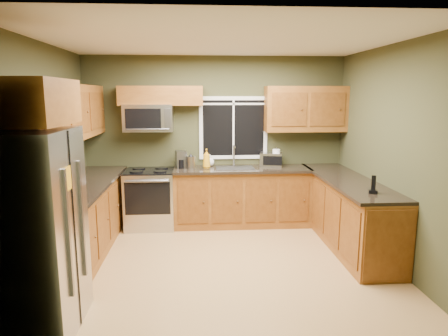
{
  "coord_description": "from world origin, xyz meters",
  "views": [
    {
      "loc": [
        -0.29,
        -4.73,
        2.09
      ],
      "look_at": [
        0.05,
        0.35,
        1.15
      ],
      "focal_mm": 32.0,
      "sensor_mm": 36.0,
      "label": 1
    }
  ],
  "objects": [
    {
      "name": "floor",
      "position": [
        0.0,
        0.0,
        0.0
      ],
      "size": [
        4.2,
        4.2,
        0.0
      ],
      "primitive_type": "plane",
      "color": "#AD814B",
      "rests_on": "ground"
    },
    {
      "name": "ceiling",
      "position": [
        0.0,
        0.0,
        2.7
      ],
      "size": [
        4.2,
        4.2,
        0.0
      ],
      "primitive_type": "plane",
      "rotation": [
        3.14,
        0.0,
        0.0
      ],
      "color": "white",
      "rests_on": "back_wall"
    },
    {
      "name": "back_wall",
      "position": [
        0.0,
        1.8,
        1.35
      ],
      "size": [
        4.2,
        0.0,
        4.2
      ],
      "primitive_type": "plane",
      "rotation": [
        1.57,
        0.0,
        0.0
      ],
      "color": "#383A21",
      "rests_on": "ground"
    },
    {
      "name": "front_wall",
      "position": [
        0.0,
        -1.8,
        1.35
      ],
      "size": [
        4.2,
        0.0,
        4.2
      ],
      "primitive_type": "plane",
      "rotation": [
        -1.57,
        0.0,
        0.0
      ],
      "color": "#383A21",
      "rests_on": "ground"
    },
    {
      "name": "left_wall",
      "position": [
        -2.1,
        0.0,
        1.35
      ],
      "size": [
        0.0,
        3.6,
        3.6
      ],
      "primitive_type": "plane",
      "rotation": [
        1.57,
        0.0,
        1.57
      ],
      "color": "#383A21",
      "rests_on": "ground"
    },
    {
      "name": "right_wall",
      "position": [
        2.1,
        0.0,
        1.35
      ],
      "size": [
        0.0,
        3.6,
        3.6
      ],
      "primitive_type": "plane",
      "rotation": [
        1.57,
        0.0,
        -1.57
      ],
      "color": "#383A21",
      "rests_on": "ground"
    },
    {
      "name": "window",
      "position": [
        0.3,
        1.78,
        1.55
      ],
      "size": [
        1.12,
        0.03,
        1.02
      ],
      "color": "white",
      "rests_on": "back_wall"
    },
    {
      "name": "base_cabinets_left",
      "position": [
        -1.8,
        0.48,
        0.45
      ],
      "size": [
        0.6,
        2.65,
        0.9
      ],
      "primitive_type": "cube",
      "color": "brown",
      "rests_on": "ground"
    },
    {
      "name": "countertop_left",
      "position": [
        -1.78,
        0.48,
        0.92
      ],
      "size": [
        0.65,
        2.65,
        0.04
      ],
      "primitive_type": "cube",
      "color": "black",
      "rests_on": "base_cabinets_left"
    },
    {
      "name": "base_cabinets_back",
      "position": [
        0.42,
        1.5,
        0.45
      ],
      "size": [
        2.17,
        0.6,
        0.9
      ],
      "primitive_type": "cube",
      "color": "brown",
      "rests_on": "ground"
    },
    {
      "name": "countertop_back",
      "position": [
        0.42,
        1.48,
        0.92
      ],
      "size": [
        2.17,
        0.65,
        0.04
      ],
      "primitive_type": "cube",
      "color": "black",
      "rests_on": "base_cabinets_back"
    },
    {
      "name": "base_cabinets_peninsula",
      "position": [
        1.8,
        0.54,
        0.45
      ],
      "size": [
        0.6,
        2.52,
        0.9
      ],
      "color": "brown",
      "rests_on": "ground"
    },
    {
      "name": "countertop_peninsula",
      "position": [
        1.78,
        0.55,
        0.92
      ],
      "size": [
        0.65,
        2.5,
        0.04
      ],
      "primitive_type": "cube",
      "color": "black",
      "rests_on": "base_cabinets_peninsula"
    },
    {
      "name": "upper_cabinets_left",
      "position": [
        -1.94,
        0.48,
        1.86
      ],
      "size": [
        0.33,
        2.65,
        0.72
      ],
      "primitive_type": "cube",
      "color": "brown",
      "rests_on": "left_wall"
    },
    {
      "name": "upper_cabinets_back_left",
      "position": [
        -0.85,
        1.64,
        2.07
      ],
      "size": [
        1.3,
        0.33,
        0.3
      ],
      "primitive_type": "cube",
      "color": "brown",
      "rests_on": "back_wall"
    },
    {
      "name": "upper_cabinets_back_right",
      "position": [
        1.45,
        1.64,
        1.86
      ],
      "size": [
        1.3,
        0.33,
        0.72
      ],
      "primitive_type": "cube",
      "color": "brown",
      "rests_on": "back_wall"
    },
    {
      "name": "upper_cabinet_over_fridge",
      "position": [
        -1.74,
        -1.3,
        2.03
      ],
      "size": [
        0.72,
        0.9,
        0.38
      ],
      "primitive_type": "cube",
      "color": "brown",
      "rests_on": "left_wall"
    },
    {
      "name": "refrigerator",
      "position": [
        -1.74,
        -1.3,
        0.9
      ],
      "size": [
        0.74,
        0.9,
        1.8
      ],
      "color": "#B7B7BC",
      "rests_on": "ground"
    },
    {
      "name": "range",
      "position": [
        -1.05,
        1.47,
        0.47
      ],
      "size": [
        0.76,
        0.69,
        0.94
      ],
      "color": "#B7B7BC",
      "rests_on": "ground"
    },
    {
      "name": "microwave",
      "position": [
        -1.05,
        1.61,
        1.73
      ],
      "size": [
        0.76,
        0.41,
        0.42
      ],
      "color": "#B7B7BC",
      "rests_on": "back_wall"
    },
    {
      "name": "sink",
      "position": [
        0.3,
        1.49,
        0.95
      ],
      "size": [
        0.6,
        0.42,
        0.36
      ],
      "color": "slate",
      "rests_on": "countertop_back"
    },
    {
      "name": "toaster_oven",
      "position": [
        0.9,
        1.61,
        1.05
      ],
      "size": [
        0.4,
        0.34,
        0.22
      ],
      "color": "#B7B7BC",
      "rests_on": "countertop_back"
    },
    {
      "name": "coffee_maker",
      "position": [
        -0.56,
        1.56,
        1.07
      ],
      "size": [
        0.2,
        0.24,
        0.27
      ],
      "color": "slate",
      "rests_on": "countertop_back"
    },
    {
      "name": "kettle",
      "position": [
        -0.4,
        1.45,
        1.05
      ],
      "size": [
        0.18,
        0.18,
        0.24
      ],
      "color": "#B7B7BC",
      "rests_on": "countertop_back"
    },
    {
      "name": "paper_towel_roll",
      "position": [
        0.98,
        1.57,
        1.08
      ],
      "size": [
        0.14,
        0.14,
        0.31
      ],
      "color": "white",
      "rests_on": "countertop_back"
    },
    {
      "name": "soap_bottle_a",
      "position": [
        -0.15,
        1.5,
        1.09
      ],
      "size": [
        0.13,
        0.13,
        0.31
      ],
      "primitive_type": "imported",
      "rotation": [
        0.0,
        0.0,
        -0.1
      ],
      "color": "orange",
      "rests_on": "countertop_back"
    },
    {
      "name": "soap_bottle_c",
      "position": [
        -0.09,
        1.7,
        1.03
      ],
      "size": [
        0.19,
        0.19,
        0.18
      ],
      "primitive_type": "imported",
      "rotation": [
        0.0,
        0.0,
        -0.38
      ],
      "color": "white",
      "rests_on": "countertop_back"
    },
    {
      "name": "cordless_phone",
      "position": [
        1.77,
        -0.28,
        1.0
      ],
      "size": [
        0.12,
        0.12,
        0.22
      ],
      "color": "black",
      "rests_on": "countertop_peninsula"
    }
  ]
}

